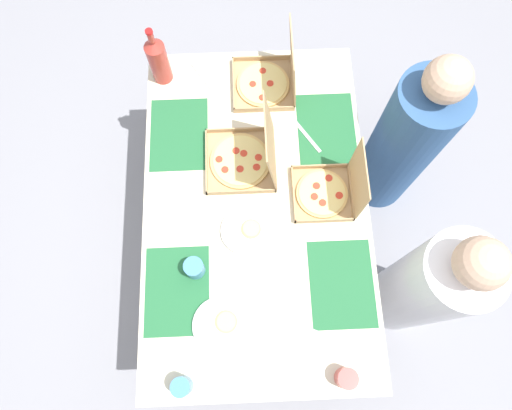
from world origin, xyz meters
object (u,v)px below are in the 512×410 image
at_px(pizza_box_edge_far, 269,80).
at_px(plate_far_right, 221,325).
at_px(pizza_box_corner_left, 247,157).
at_px(cup_clear_left, 346,378).
at_px(diner_right_seat, 425,287).
at_px(diner_left_seat, 403,144).
at_px(cup_spare, 182,387).
at_px(plate_near_left, 246,230).
at_px(soda_bottle, 158,60).
at_px(pizza_box_center, 330,191).
at_px(cup_dark, 194,268).

relative_size(pizza_box_edge_far, plate_far_right, 1.43).
bearing_deg(pizza_box_corner_left, cup_clear_left, 20.43).
height_order(plate_far_right, diner_right_seat, diner_right_seat).
bearing_deg(diner_left_seat, cup_spare, -44.59).
height_order(plate_near_left, diner_left_seat, diner_left_seat).
xyz_separation_m(pizza_box_corner_left, soda_bottle, (-0.45, -0.38, 0.08)).
height_order(pizza_box_center, diner_left_seat, diner_left_seat).
relative_size(pizza_box_edge_far, diner_left_seat, 0.27).
bearing_deg(pizza_box_center, cup_clear_left, -0.48).
height_order(pizza_box_center, cup_spare, pizza_box_center).
relative_size(plate_near_left, cup_dark, 2.31).
height_order(pizza_box_corner_left, plate_near_left, pizza_box_corner_left).
distance_m(cup_dark, cup_clear_left, 0.72).
xyz_separation_m(cup_spare, diner_left_seat, (-1.06, 1.05, -0.24)).
height_order(soda_bottle, diner_right_seat, diner_right_seat).
bearing_deg(cup_clear_left, pizza_box_center, 179.52).
bearing_deg(plate_far_right, cup_dark, -155.83).
bearing_deg(plate_near_left, diner_left_seat, 120.46).
distance_m(diner_left_seat, diner_right_seat, 0.70).
height_order(pizza_box_edge_far, diner_left_seat, diner_left_seat).
bearing_deg(diner_left_seat, cup_dark, -58.18).
bearing_deg(plate_near_left, cup_spare, -23.26).
xyz_separation_m(pizza_box_edge_far, cup_spare, (1.30, -0.39, -0.00)).
bearing_deg(pizza_box_edge_far, cup_dark, -21.81).
bearing_deg(diner_right_seat, pizza_box_edge_far, -145.01).
bearing_deg(pizza_box_edge_far, pizza_box_center, 22.45).
xyz_separation_m(plate_near_left, diner_right_seat, (0.24, 0.79, -0.21)).
relative_size(plate_near_left, diner_right_seat, 0.18).
bearing_deg(diner_left_seat, pizza_box_center, -53.72).
distance_m(plate_far_right, plate_near_left, 0.40).
xyz_separation_m(cup_dark, cup_clear_left, (0.44, 0.57, -0.00)).
height_order(diner_left_seat, diner_right_seat, diner_left_seat).
relative_size(soda_bottle, diner_left_seat, 0.27).
bearing_deg(soda_bottle, cup_spare, 4.43).
relative_size(soda_bottle, diner_right_seat, 0.28).
bearing_deg(cup_clear_left, cup_dark, -127.73).
bearing_deg(plate_near_left, cup_dark, -53.43).
relative_size(plate_far_right, diner_right_seat, 0.19).
height_order(pizza_box_corner_left, pizza_box_edge_far, pizza_box_corner_left).
bearing_deg(cup_dark, soda_bottle, -170.72).
distance_m(pizza_box_edge_far, plate_near_left, 0.72).
distance_m(pizza_box_center, plate_far_right, 0.71).
distance_m(cup_dark, diner_left_seat, 1.20).
height_order(cup_dark, cup_spare, cup_spare).
relative_size(cup_dark, cup_clear_left, 1.03).
bearing_deg(pizza_box_center, cup_dark, -61.83).
distance_m(pizza_box_center, cup_dark, 0.65).
bearing_deg(pizza_box_center, pizza_box_edge_far, -157.55).
bearing_deg(pizza_box_corner_left, plate_near_left, -2.73).
bearing_deg(cup_spare, pizza_box_edge_far, 163.32).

